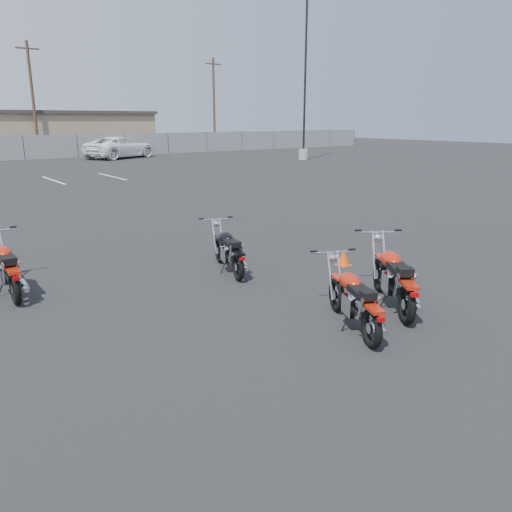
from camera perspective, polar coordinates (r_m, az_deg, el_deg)
ground at (r=8.27m, az=1.37°, el=-5.45°), size 120.00×120.00×0.00m
motorcycle_front_red at (r=9.63m, az=-26.58°, el=-1.28°), size 0.79×2.03×0.99m
motorcycle_second_black at (r=9.90m, az=-3.14°, el=0.62°), size 0.96×1.89×0.94m
motorcycle_third_red at (r=7.33m, az=11.13°, el=-4.95°), size 1.19×1.88×0.95m
motorcycle_rear_red at (r=8.30m, az=15.45°, el=-2.43°), size 1.59×1.99×1.06m
training_cone_near at (r=10.51m, az=9.97°, el=-0.15°), size 0.29×0.29×0.34m
light_pole_east at (r=38.53m, az=5.53°, el=15.58°), size 0.80×0.70×11.64m
tan_building_east at (r=52.23m, az=-20.73°, el=13.20°), size 14.40×9.40×3.70m
utility_pole_c at (r=46.39m, az=-24.16°, el=16.22°), size 1.80×0.24×9.00m
utility_pole_d at (r=54.36m, az=-4.83°, el=17.13°), size 1.80×0.24×9.00m
white_van at (r=41.33m, az=-15.33°, el=12.55°), size 5.34×7.38×2.61m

